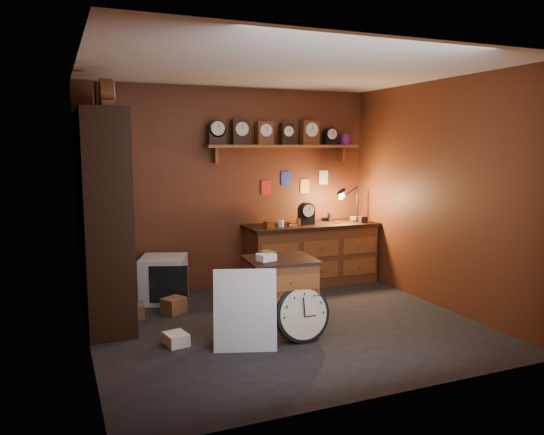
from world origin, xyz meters
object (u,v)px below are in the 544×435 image
at_px(workbench, 311,250).
at_px(low_cabinet, 280,293).
at_px(shelving_unit, 99,208).
at_px(big_round_clock, 302,314).

relative_size(workbench, low_cabinet, 2.13).
distance_m(shelving_unit, low_cabinet, 2.19).
bearing_deg(low_cabinet, workbench, 59.20).
height_order(shelving_unit, big_round_clock, shelving_unit).
xyz_separation_m(shelving_unit, big_round_clock, (1.76, -1.48, -0.97)).
bearing_deg(big_round_clock, low_cabinet, 109.94).
bearing_deg(big_round_clock, workbench, 61.18).
relative_size(shelving_unit, low_cabinet, 2.93).
bearing_deg(shelving_unit, big_round_clock, -40.11).
xyz_separation_m(low_cabinet, big_round_clock, (0.11, -0.30, -0.15)).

